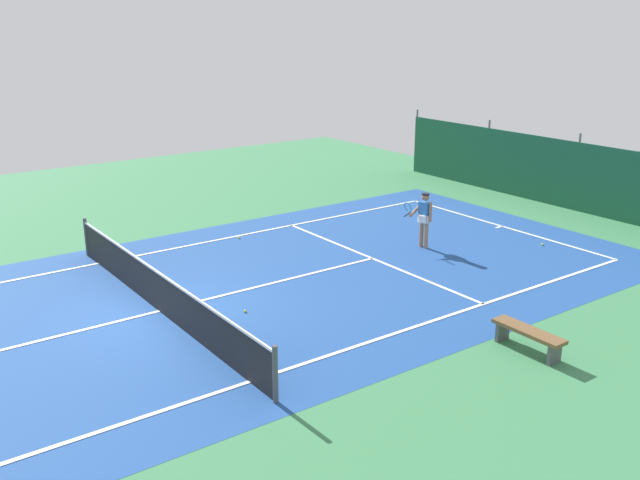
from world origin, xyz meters
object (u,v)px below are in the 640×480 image
object	(u,v)px
tennis_ball_midcourt	(239,238)
tennis_ball_by_sideline	(245,311)
tennis_net	(158,291)
tennis_player	(424,216)
courtside_bench	(528,335)
tennis_ball_near_player	(542,244)

from	to	relation	value
tennis_ball_midcourt	tennis_ball_by_sideline	size ratio (longest dim) A/B	1.00
tennis_net	tennis_player	xyz separation A→B (m)	(0.07, 8.28, 0.45)
tennis_ball_by_sideline	courtside_bench	xyz separation A→B (m)	(5.10, 3.66, 0.34)
tennis_ball_near_player	courtside_bench	distance (m)	7.43
tennis_ball_midcourt	tennis_net	bearing A→B (deg)	-48.03
tennis_net	tennis_ball_near_player	bearing A→B (deg)	79.78
tennis_ball_midcourt	tennis_ball_by_sideline	distance (m)	5.75
tennis_ball_near_player	tennis_player	bearing A→B (deg)	-123.04
tennis_ball_midcourt	tennis_ball_by_sideline	world-z (taller)	same
tennis_ball_near_player	tennis_ball_midcourt	world-z (taller)	same
tennis_player	tennis_ball_midcourt	distance (m)	5.68
tennis_ball_near_player	tennis_ball_by_sideline	distance (m)	9.77
tennis_ball_near_player	courtside_bench	size ratio (longest dim) A/B	0.04
tennis_net	tennis_ball_near_player	xyz separation A→B (m)	(2.04, 11.30, -0.48)
tennis_net	tennis_ball_near_player	world-z (taller)	tennis_net
tennis_player	courtside_bench	world-z (taller)	tennis_player
tennis_ball_by_sideline	tennis_net	bearing A→B (deg)	-127.74
tennis_ball_near_player	tennis_ball_midcourt	bearing A→B (deg)	-130.00
tennis_net	tennis_ball_by_sideline	size ratio (longest dim) A/B	153.33
tennis_ball_midcourt	tennis_ball_near_player	bearing A→B (deg)	50.00
tennis_net	courtside_bench	xyz separation A→B (m)	(6.31, 5.23, -0.14)
tennis_ball_near_player	courtside_bench	bearing A→B (deg)	-54.88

